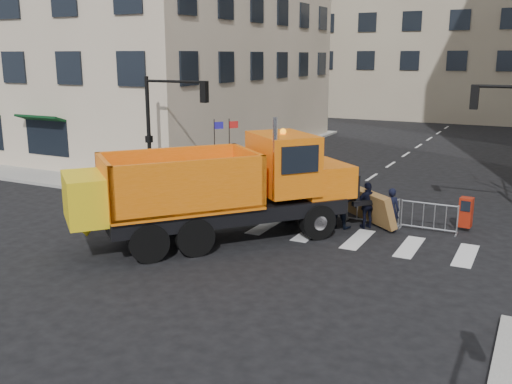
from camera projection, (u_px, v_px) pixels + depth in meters
The scene contains 10 objects.
ground at pixel (216, 281), 16.37m from camera, with size 120.00×120.00×0.00m, color black.
sidewalk_back at pixel (321, 209), 23.71m from camera, with size 64.00×5.00×0.15m, color gray.
traffic_light_left at pixel (149, 137), 25.77m from camera, with size 0.18×0.18×5.40m, color black.
crowd_barriers at pixel (297, 201), 23.15m from camera, with size 12.60×0.60×1.10m, color #9EA0A5, non-canonical shape.
plow_truck at pixel (218, 186), 19.50m from camera, with size 9.50×10.50×4.35m.
cop_a at pixel (391, 210), 20.80m from camera, with size 0.59×0.39×1.63m, color black.
cop_b at pixel (340, 201), 21.26m from camera, with size 0.97×0.75×1.99m, color black.
cop_c at pixel (368, 205), 21.17m from camera, with size 1.02×0.43×1.75m, color black.
worker at pixel (176, 174), 25.89m from camera, with size 1.17×0.67×1.81m, color #B2CA17.
newspaper_box at pixel (466, 212), 20.88m from camera, with size 0.45×0.40×1.10m, color maroon.
Camera 1 is at (8.00, -13.11, 6.31)m, focal length 40.00 mm.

